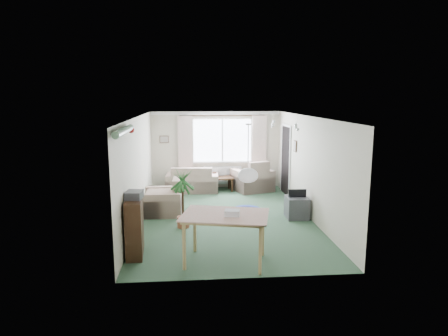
{
  "coord_description": "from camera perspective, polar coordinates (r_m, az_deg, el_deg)",
  "views": [
    {
      "loc": [
        -0.81,
        -9.14,
        2.85
      ],
      "look_at": [
        0.0,
        0.3,
        1.15
      ],
      "focal_mm": 32.0,
      "sensor_mm": 36.0,
      "label": 1
    }
  ],
  "objects": [
    {
      "name": "pendant_lamp",
      "position": [
        7.05,
        3.43,
        -1.06
      ],
      "size": [
        0.36,
        0.36,
        0.36
      ],
      "primitive_type": "sphere",
      "color": "white"
    },
    {
      "name": "tinsel_garland",
      "position": [
        6.96,
        -14.12,
        5.15
      ],
      "size": [
        1.6,
        1.6,
        0.12
      ],
      "primitive_type": "cylinder",
      "color": "#196626"
    },
    {
      "name": "houseplant",
      "position": [
        8.78,
        -5.91,
        -4.33
      ],
      "size": [
        0.61,
        0.61,
        1.32
      ],
      "primitive_type": "cylinder",
      "rotation": [
        0.0,
        0.0,
        0.08
      ],
      "color": "#1D4C1A",
      "rests_on": "ground"
    },
    {
      "name": "armchair_left",
      "position": [
        9.94,
        -8.76,
        -4.02
      ],
      "size": [
        0.94,
        0.99,
        0.87
      ],
      "primitive_type": "cube",
      "rotation": [
        0.0,
        0.0,
        -1.59
      ],
      "color": "#C5B395",
      "rests_on": "ground"
    },
    {
      "name": "wall_picture_back",
      "position": [
        12.47,
        -8.53,
        4.07
      ],
      "size": [
        0.28,
        0.03,
        0.22
      ],
      "primitive_type": "cube",
      "color": "brown"
    },
    {
      "name": "ground",
      "position": [
        9.61,
        0.15,
        -7.08
      ],
      "size": [
        6.5,
        6.5,
        0.0
      ],
      "primitive_type": "plane",
      "color": "#2D4C35"
    },
    {
      "name": "bauble_cluster_a",
      "position": [
        10.28,
        6.99,
        6.58
      ],
      "size": [
        0.2,
        0.2,
        0.2
      ],
      "primitive_type": "sphere",
      "color": "silver"
    },
    {
      "name": "radiator",
      "position": [
        12.62,
        -0.22,
        -1.03
      ],
      "size": [
        1.2,
        0.1,
        0.55
      ],
      "primitive_type": "cube",
      "color": "white"
    },
    {
      "name": "doorway",
      "position": [
        11.83,
        8.83,
        1.05
      ],
      "size": [
        0.03,
        0.95,
        2.0
      ],
      "primitive_type": "cube",
      "color": "black"
    },
    {
      "name": "hifi_box",
      "position": [
        7.35,
        -12.71,
        -3.76
      ],
      "size": [
        0.32,
        0.38,
        0.14
      ],
      "primitive_type": "cube",
      "rotation": [
        0.0,
        0.0,
        -0.11
      ],
      "color": "#3F3F45",
      "rests_on": "bookshelf"
    },
    {
      "name": "dining_table",
      "position": [
        7.0,
        0.18,
        -10.1
      ],
      "size": [
        1.53,
        1.2,
        0.85
      ],
      "primitive_type": "cube",
      "rotation": [
        0.0,
        0.0,
        -0.24
      ],
      "color": "tan",
      "rests_on": "ground"
    },
    {
      "name": "window",
      "position": [
        12.49,
        -0.24,
        3.97
      ],
      "size": [
        1.8,
        0.03,
        1.3
      ],
      "primitive_type": "cube",
      "color": "white"
    },
    {
      "name": "armchair_corner",
      "position": [
        12.25,
        4.05,
        -1.03
      ],
      "size": [
        1.33,
        1.29,
        0.95
      ],
      "primitive_type": "cube",
      "rotation": [
        0.0,
        0.0,
        3.47
      ],
      "color": "tan",
      "rests_on": "ground"
    },
    {
      "name": "bauble_cluster_b",
      "position": [
        9.19,
        10.38,
        6.07
      ],
      "size": [
        0.2,
        0.2,
        0.2
      ],
      "primitive_type": "sphere",
      "color": "silver"
    },
    {
      "name": "photo_frame",
      "position": [
        12.19,
        -1.38,
        -0.92
      ],
      "size": [
        0.12,
        0.04,
        0.16
      ],
      "primitive_type": "cube",
      "rotation": [
        0.0,
        0.0,
        0.2
      ],
      "color": "brown",
      "rests_on": "coffee_table"
    },
    {
      "name": "curtain_right",
      "position": [
        12.56,
        5.04,
        2.91
      ],
      "size": [
        0.45,
        0.08,
        2.0
      ],
      "primitive_type": "cube",
      "color": "beige"
    },
    {
      "name": "gift_box",
      "position": [
        6.77,
        1.17,
        -6.51
      ],
      "size": [
        0.28,
        0.22,
        0.12
      ],
      "primitive_type": "cube",
      "rotation": [
        0.0,
        0.0,
        -0.17
      ],
      "color": "silver",
      "rests_on": "dining_table"
    },
    {
      "name": "bookshelf",
      "position": [
        7.5,
        -12.67,
        -8.18
      ],
      "size": [
        0.34,
        0.87,
        1.04
      ],
      "primitive_type": "cube",
      "rotation": [
        0.0,
        0.0,
        0.07
      ],
      "color": "black",
      "rests_on": "ground"
    },
    {
      "name": "tv_cube",
      "position": [
        9.68,
        10.36,
        -5.56
      ],
      "size": [
        0.52,
        0.57,
        0.51
      ],
      "primitive_type": "cube",
      "rotation": [
        0.0,
        0.0,
        -0.02
      ],
      "color": "#35363A",
      "rests_on": "ground"
    },
    {
      "name": "curtain_left",
      "position": [
        12.38,
        -5.52,
        2.79
      ],
      "size": [
        0.45,
        0.08,
        2.0
      ],
      "primitive_type": "cube",
      "color": "beige"
    },
    {
      "name": "pet_bed",
      "position": [
        9.88,
        3.28,
        -6.21
      ],
      "size": [
        0.72,
        0.72,
        0.14
      ],
      "primitive_type": "cylinder",
      "rotation": [
        0.0,
        0.0,
        -0.04
      ],
      "color": "navy",
      "rests_on": "ground"
    },
    {
      "name": "curtain_rod",
      "position": [
        12.35,
        -0.21,
        7.48
      ],
      "size": [
        2.6,
        0.03,
        0.03
      ],
      "primitive_type": "cube",
      "color": "black"
    },
    {
      "name": "sofa",
      "position": [
        12.15,
        -4.55,
        -1.54
      ],
      "size": [
        1.61,
        0.93,
        0.78
      ],
      "primitive_type": "cube",
      "rotation": [
        0.0,
        0.0,
        3.08
      ],
      "color": "beige",
      "rests_on": "ground"
    },
    {
      "name": "coffee_table",
      "position": [
        12.21,
        -1.01,
        -2.31
      ],
      "size": [
        1.0,
        0.63,
        0.42
      ],
      "primitive_type": "cube",
      "rotation": [
        0.0,
        0.0,
        0.12
      ],
      "color": "black",
      "rests_on": "ground"
    },
    {
      "name": "wall_picture_right",
      "position": [
        10.79,
        10.13,
        3.09
      ],
      "size": [
        0.03,
        0.24,
        0.3
      ],
      "primitive_type": "cube",
      "color": "brown"
    }
  ]
}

